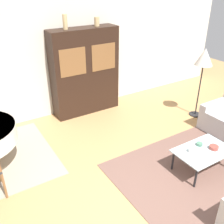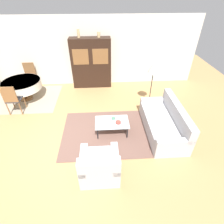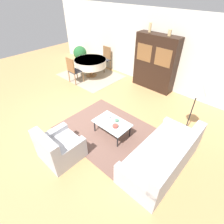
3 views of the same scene
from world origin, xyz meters
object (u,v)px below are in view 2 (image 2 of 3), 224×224
at_px(bowl_small, 113,118).
at_px(vase_tall, 78,33).
at_px(floor_lamp, 154,69).
at_px(vase_short, 99,35).
at_px(dining_table, 22,85).
at_px(cup, 105,120).
at_px(armchair, 100,166).
at_px(dining_chair_near, 12,98).
at_px(dining_chair_far, 30,75).
at_px(display_cabinet, 91,63).
at_px(couch, 165,123).
at_px(coffee_table, 112,123).
at_px(bowl, 118,122).

xyz_separation_m(bowl_small, vase_tall, (-1.08, 2.88, 1.70)).
bearing_deg(floor_lamp, vase_short, 137.60).
relative_size(dining_table, vase_short, 6.89).
bearing_deg(cup, dining_table, 145.77).
distance_m(dining_table, floor_lamp, 4.72).
xyz_separation_m(armchair, dining_chair_near, (-2.81, 2.59, 0.28)).
relative_size(dining_chair_far, vase_short, 5.28).
height_order(bowl_small, vase_tall, vase_tall).
height_order(dining_chair_near, bowl_small, dining_chair_near).
bearing_deg(display_cabinet, floor_lamp, -37.31).
distance_m(floor_lamp, vase_tall, 3.04).
bearing_deg(couch, dining_chair_near, 75.63).
height_order(bowl_small, vase_short, vase_short).
bearing_deg(dining_chair_near, display_cabinet, 35.94).
bearing_deg(coffee_table, dining_chair_near, 159.53).
distance_m(armchair, coffee_table, 1.45).
bearing_deg(cup, vase_tall, 105.61).
bearing_deg(bowl_small, dining_table, 148.76).
relative_size(vase_tall, vase_short, 1.52).
relative_size(coffee_table, cup, 9.77).
distance_m(couch, vase_short, 3.97).
relative_size(display_cabinet, vase_tall, 6.57).
bearing_deg(cup, floor_lamp, 39.35).
distance_m(cup, bowl_small, 0.27).
distance_m(coffee_table, dining_table, 3.81).
distance_m(couch, cup, 1.76).
bearing_deg(floor_lamp, bowl_small, -137.17).
relative_size(dining_chair_near, vase_tall, 3.46).
height_order(couch, coffee_table, couch).
bearing_deg(dining_chair_far, dining_chair_near, 90.00).
distance_m(coffee_table, vase_tall, 3.65).
bearing_deg(bowl, armchair, -111.70).
distance_m(couch, armchair, 2.35).
bearing_deg(dining_chair_near, dining_table, 90.00).
height_order(display_cabinet, dining_table, display_cabinet).
bearing_deg(display_cabinet, couch, -54.37).
relative_size(armchair, bowl_small, 8.18).
height_order(dining_chair_far, vase_short, vase_short).
distance_m(display_cabinet, vase_short, 1.14).
relative_size(dining_table, dining_chair_near, 1.31).
xyz_separation_m(cup, bowl_small, (0.26, 0.06, -0.01)).
height_order(armchair, vase_short, vase_short).
distance_m(armchair, dining_chair_far, 5.23).
xyz_separation_m(armchair, dining_table, (-2.81, 3.50, 0.29)).
bearing_deg(dining_chair_far, bowl, 137.57).
distance_m(coffee_table, cup, 0.23).
bearing_deg(display_cabinet, dining_chair_near, -144.06).
height_order(bowl, vase_short, vase_short).
bearing_deg(dining_chair_near, bowl, -20.44).
bearing_deg(floor_lamp, display_cabinet, 142.69).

